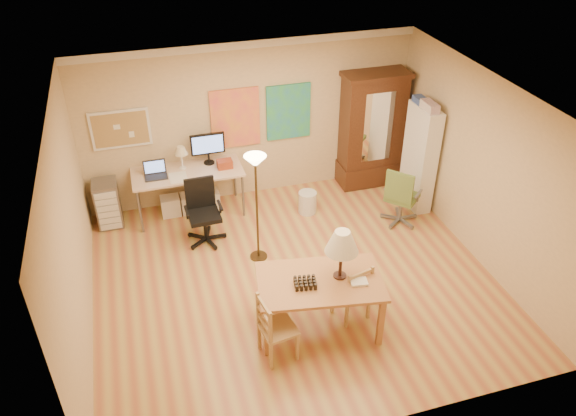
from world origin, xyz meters
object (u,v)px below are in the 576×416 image
object	(u,v)px
computer_desk	(191,186)
office_chair_green	(400,208)
office_chair_black	(205,225)
bookshelf	(420,158)
armoire	(371,137)
dining_table	(328,270)

from	to	relation	value
computer_desk	office_chair_green	xyz separation A→B (m)	(3.16, -1.27, -0.22)
office_chair_black	bookshelf	bearing A→B (deg)	0.39
armoire	bookshelf	xyz separation A→B (m)	(0.46, -0.90, -0.01)
dining_table	office_chair_green	xyz separation A→B (m)	(1.93, 1.84, -0.64)
computer_desk	bookshelf	bearing A→B (deg)	-12.72
dining_table	bookshelf	size ratio (longest dim) A/B	0.93
armoire	computer_desk	bearing A→B (deg)	-178.59
dining_table	office_chair_black	bearing A→B (deg)	117.24
dining_table	bookshelf	bearing A→B (deg)	43.33
dining_table	bookshelf	world-z (taller)	bookshelf
computer_desk	bookshelf	xyz separation A→B (m)	(3.66, -0.83, 0.40)
computer_desk	office_chair_black	xyz separation A→B (m)	(0.07, -0.85, -0.21)
office_chair_black	armoire	distance (m)	3.32
dining_table	office_chair_black	world-z (taller)	dining_table
dining_table	office_chair_black	size ratio (longest dim) A/B	1.63
office_chair_green	bookshelf	world-z (taller)	bookshelf
office_chair_black	bookshelf	distance (m)	3.64
dining_table	armoire	bearing A→B (deg)	58.46
office_chair_green	bookshelf	size ratio (longest dim) A/B	0.57
bookshelf	computer_desk	bearing A→B (deg)	167.28
armoire	bookshelf	size ratio (longest dim) A/B	1.16
office_chair_black	office_chair_green	size ratio (longest dim) A/B	1.01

